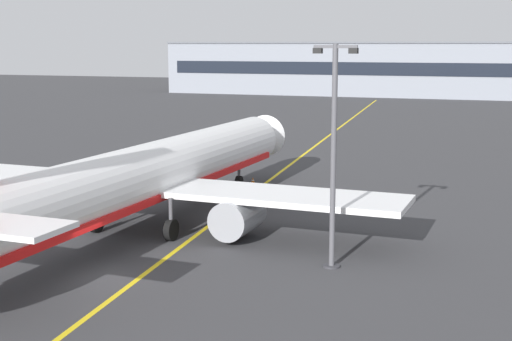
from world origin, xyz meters
The scene contains 6 objects.
ground_plane centered at (0.00, 0.00, 0.00)m, with size 400.00×400.00×0.00m, color #353538.
taxiway_centreline centered at (0.00, 30.00, 0.00)m, with size 0.30×180.00×0.01m, color yellow.
airliner_foreground centered at (-1.81, 9.19, 3.37)m, with size 32.16×41.49×11.65m.
apron_lamp_post centered at (10.85, 5.36, 6.03)m, with size 2.24×0.90×11.47m.
safety_cone_by_nose_gear centered at (-0.60, 25.36, 0.26)m, with size 0.44×0.44×0.55m.
terminal_building centered at (0.46, 132.62, 6.03)m, with size 117.26×12.40×12.05m.
Camera 1 is at (19.03, -29.91, 11.43)m, focal length 50.48 mm.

